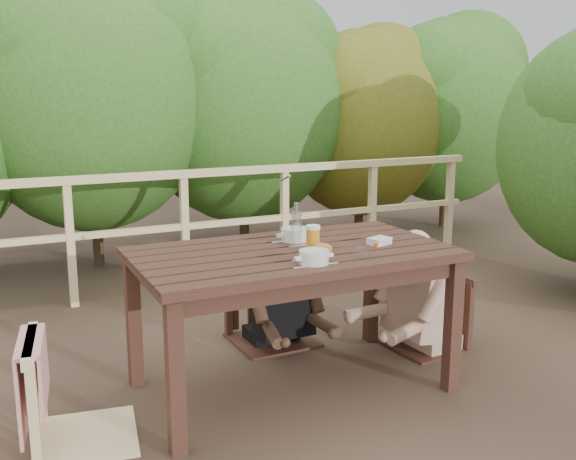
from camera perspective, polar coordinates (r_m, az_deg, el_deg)
name	(u,v)px	position (r m, az deg, el deg)	size (l,w,h in m)	color
ground	(292,386)	(3.89, 0.33, -13.23)	(60.00, 60.00, 0.00)	brown
table	(292,321)	(3.74, 0.33, -7.77)	(1.70, 0.96, 0.79)	#371F17
chair_left	(79,341)	(3.31, -17.40, -9.01)	(0.50, 0.50, 1.00)	beige
chair_far	(272,266)	(4.35, -1.38, -3.11)	(0.52, 0.52, 1.04)	#371F17
chair_right	(428,280)	(4.37, 11.84, -4.19)	(0.45, 0.45, 0.91)	#371F17
woman	(271,257)	(4.36, -1.49, -2.28)	(0.47, 0.58, 1.16)	black
diner_right	(433,250)	(4.34, 12.26, -1.64)	(0.53, 0.65, 1.30)	#CFA68D
railing	(185,232)	(5.51, -8.80, -0.16)	(5.60, 0.10, 1.01)	beige
hedge_row	(184,61)	(6.65, -8.91, 14.04)	(6.60, 1.60, 3.80)	#2F5C1F
soup_near	(314,258)	(3.33, 2.22, -2.45)	(0.25, 0.25, 0.08)	white
soup_far	(295,236)	(3.81, 0.61, -0.49)	(0.27, 0.27, 0.09)	white
bread_roll	(321,250)	(3.52, 2.84, -1.72)	(0.13, 0.10, 0.08)	#96632F
beer_glass	(313,239)	(3.60, 2.15, -0.77)	(0.08, 0.08, 0.15)	gold
bottle	(296,225)	(3.69, 0.71, 0.40)	(0.06, 0.06, 0.26)	silver
tumbler	(362,252)	(3.48, 6.37, -1.91)	(0.07, 0.07, 0.08)	white
butter_tub	(379,242)	(3.76, 7.81, -1.06)	(0.13, 0.09, 0.05)	silver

